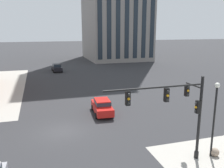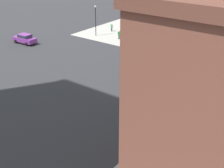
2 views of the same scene
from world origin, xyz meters
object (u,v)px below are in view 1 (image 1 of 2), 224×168
at_px(street_lamp_corner_near, 215,111).
at_px(car_main_southbound_far, 57,67).
at_px(traffic_signal_main, 181,107).
at_px(car_main_northbound_near, 102,106).
at_px(bollard_sphere_curb_a, 215,152).

relative_size(street_lamp_corner_near, car_main_southbound_far, 1.22).
height_order(street_lamp_corner_near, car_main_southbound_far, street_lamp_corner_near).
relative_size(traffic_signal_main, car_main_southbound_far, 1.57).
height_order(traffic_signal_main, car_main_southbound_far, traffic_signal_main).
distance_m(traffic_signal_main, car_main_northbound_near, 11.47).
xyz_separation_m(traffic_signal_main, street_lamp_corner_near, (2.55, -0.31, -0.48)).
height_order(car_main_northbound_near, car_main_southbound_far, same).
distance_m(street_lamp_corner_near, car_main_northbound_near, 12.51).
height_order(bollard_sphere_curb_a, street_lamp_corner_near, street_lamp_corner_near).
bearing_deg(traffic_signal_main, bollard_sphere_curb_a, -7.78).
xyz_separation_m(traffic_signal_main, bollard_sphere_curb_a, (2.85, -0.39, -3.62)).
distance_m(street_lamp_corner_near, car_main_southbound_far, 40.77).
bearing_deg(traffic_signal_main, car_main_southbound_far, 97.69).
xyz_separation_m(traffic_signal_main, car_main_southbound_far, (-5.35, 39.60, -3.02)).
bearing_deg(traffic_signal_main, car_main_northbound_near, 104.46).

